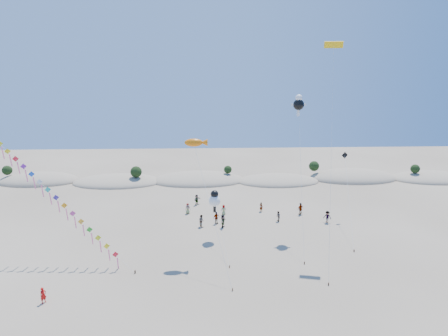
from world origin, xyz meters
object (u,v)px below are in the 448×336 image
parafoil_kite (334,50)px  flyer_foreground (43,295)px  fish_kite (196,143)px  kite_train (20,164)px

parafoil_kite → flyer_foreground: (-30.28, -13.25, -22.84)m
flyer_foreground → fish_kite: bearing=-13.2°
fish_kite → parafoil_kite: bearing=9.9°
fish_kite → flyer_foreground: fish_kite is taller
fish_kite → flyer_foreground: size_ratio=8.85×
parafoil_kite → flyer_foreground: 40.18m
fish_kite → parafoil_kite: size_ratio=0.56×
kite_train → parafoil_kite: (36.15, 2.57, 12.71)m
parafoil_kite → kite_train: bearing=-175.9°
kite_train → fish_kite: (20.08, -0.23, 2.34)m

